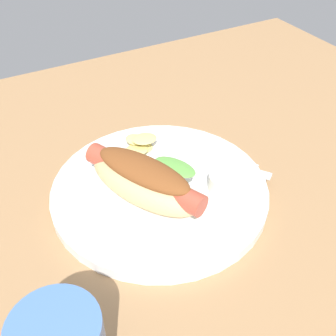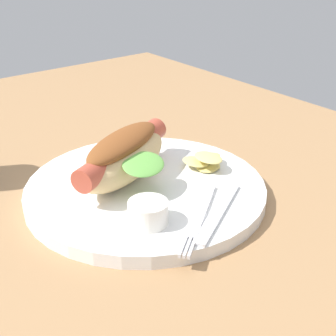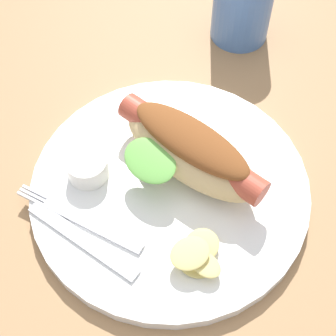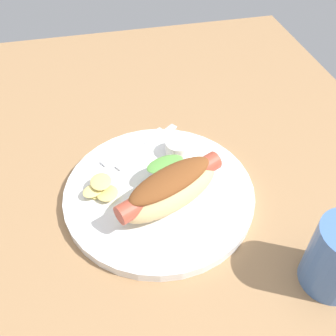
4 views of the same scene
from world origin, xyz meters
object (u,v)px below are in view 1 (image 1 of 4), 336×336
at_px(fork, 219,163).
at_px(chips_pile, 140,144).
at_px(hot_dog, 144,180).
at_px(plate, 159,190).
at_px(knife, 215,154).
at_px(sauce_ramekin, 225,183).

bearing_deg(fork, chips_pile, -172.10).
bearing_deg(hot_dog, chips_pile, 132.77).
relative_size(fork, chips_pile, 2.00).
relative_size(plate, knife, 2.22).
distance_m(hot_dog, sauce_ramekin, 0.11).
distance_m(hot_dog, fork, 0.13).
xyz_separation_m(hot_dog, knife, (-0.13, -0.03, -0.03)).
relative_size(plate, chips_pile, 4.77).
bearing_deg(knife, sauce_ramekin, -54.37).
distance_m(sauce_ramekin, knife, 0.08).
relative_size(fork, knife, 0.93).
relative_size(hot_dog, sauce_ramekin, 4.04).
bearing_deg(chips_pile, sauce_ramekin, 113.86).
relative_size(hot_dog, knife, 1.32).
bearing_deg(sauce_ramekin, fork, -117.31).
distance_m(fork, chips_pile, 0.12).
height_order(plate, sauce_ramekin, sauce_ramekin).
relative_size(sauce_ramekin, chips_pile, 0.70).
height_order(hot_dog, fork, hot_dog).
distance_m(plate, hot_dog, 0.05).
bearing_deg(fork, hot_dog, -121.23).
distance_m(plate, fork, 0.10).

